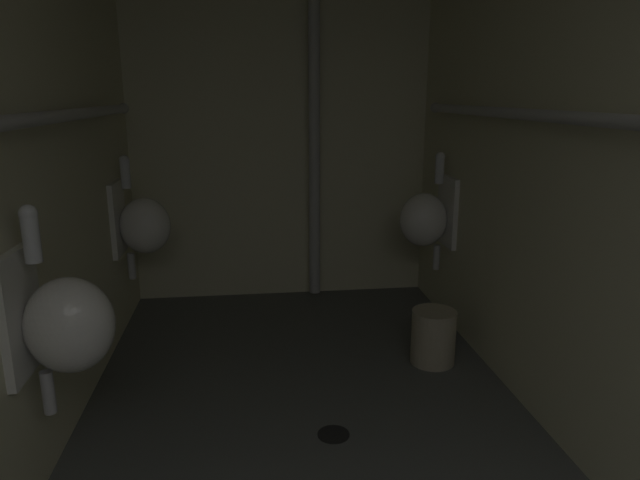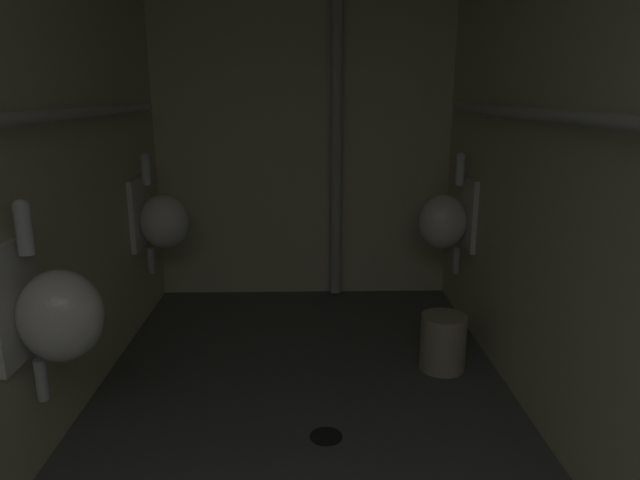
{
  "view_description": "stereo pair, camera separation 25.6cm",
  "coord_description": "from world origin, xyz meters",
  "views": [
    {
      "loc": [
        -0.23,
        0.11,
        1.43
      ],
      "look_at": [
        0.08,
        2.58,
        0.79
      ],
      "focal_mm": 32.02,
      "sensor_mm": 36.0,
      "label": 1
    },
    {
      "loc": [
        0.02,
        0.11,
        1.43
      ],
      "look_at": [
        0.08,
        2.58,
        0.79
      ],
      "focal_mm": 32.02,
      "sensor_mm": 36.0,
      "label": 2
    }
  ],
  "objects": [
    {
      "name": "floor",
      "position": [
        0.0,
        2.05,
        -0.04
      ],
      "size": [
        2.18,
        4.23,
        0.08
      ],
      "primitive_type": "cube",
      "color": "#4C4F4C",
      "rests_on": "ground"
    },
    {
      "name": "wall_right",
      "position": [
        1.06,
        2.05,
        1.25
      ],
      "size": [
        0.06,
        4.23,
        2.5
      ],
      "primitive_type": "cube",
      "color": "beige",
      "rests_on": "ground"
    },
    {
      "name": "wall_back",
      "position": [
        0.0,
        4.14,
        1.25
      ],
      "size": [
        2.18,
        0.06,
        2.5
      ],
      "primitive_type": "cube",
      "color": "beige",
      "rests_on": "ground"
    },
    {
      "name": "urinal_left_mid",
      "position": [
        -0.88,
        2.03,
        0.67
      ],
      "size": [
        0.32,
        0.3,
        0.76
      ],
      "color": "silver"
    },
    {
      "name": "urinal_left_far",
      "position": [
        -0.88,
        3.57,
        0.67
      ],
      "size": [
        0.32,
        0.3,
        0.76
      ],
      "color": "silver"
    },
    {
      "name": "urinal_right_mid",
      "position": [
        0.88,
        3.52,
        0.67
      ],
      "size": [
        0.32,
        0.3,
        0.76
      ],
      "color": "silver"
    },
    {
      "name": "supply_pipe_left",
      "position": [
        -0.97,
        2.07,
        1.34
      ],
      "size": [
        0.06,
        3.45,
        0.06
      ],
      "color": "#B2B2B2"
    },
    {
      "name": "supply_pipe_right",
      "position": [
        0.97,
        2.02,
        1.34
      ],
      "size": [
        0.06,
        3.47,
        0.06
      ],
      "color": "#B2B2B2"
    },
    {
      "name": "standpipe_back_wall",
      "position": [
        0.23,
        4.03,
        1.25
      ],
      "size": [
        0.08,
        0.08,
        2.45
      ],
      "primitive_type": "cylinder",
      "color": "#B2B2B2",
      "rests_on": "ground"
    },
    {
      "name": "floor_drain",
      "position": [
        0.1,
        2.26,
        0.0
      ],
      "size": [
        0.14,
        0.14,
        0.01
      ],
      "primitive_type": "cylinder",
      "color": "black",
      "rests_on": "ground"
    },
    {
      "name": "waste_bin",
      "position": [
        0.74,
        2.88,
        0.15
      ],
      "size": [
        0.24,
        0.24,
        0.3
      ],
      "primitive_type": "cylinder",
      "color": "#9E937A",
      "rests_on": "ground"
    }
  ]
}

